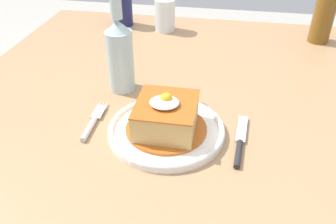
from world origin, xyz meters
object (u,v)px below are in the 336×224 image
at_px(beer_bottle_amber, 325,11).
at_px(drinking_glass, 165,17).
at_px(beer_bottle_clear, 120,52).
at_px(main_plate, 166,130).
at_px(soda_can, 123,7).
at_px(knife, 239,146).
at_px(fork, 92,123).

xyz_separation_m(beer_bottle_amber, drinking_glass, (-0.50, 0.01, -0.05)).
bearing_deg(beer_bottle_amber, beer_bottle_clear, -143.40).
bearing_deg(main_plate, beer_bottle_amber, 54.82).
bearing_deg(drinking_glass, soda_can, 171.01).
bearing_deg(beer_bottle_clear, knife, -32.27).
relative_size(main_plate, beer_bottle_clear, 0.91).
relative_size(fork, drinking_glass, 1.35).
height_order(fork, drinking_glass, drinking_glass).
bearing_deg(beer_bottle_clear, soda_can, 105.66).
bearing_deg(knife, soda_can, 123.92).
bearing_deg(beer_bottle_amber, knife, -112.65).
relative_size(knife, drinking_glass, 1.58).
bearing_deg(main_plate, knife, -8.75).
height_order(fork, soda_can, soda_can).
xyz_separation_m(beer_bottle_clear, drinking_glass, (0.03, 0.40, -0.05)).
xyz_separation_m(soda_can, drinking_glass, (0.15, -0.02, -0.02)).
bearing_deg(soda_can, beer_bottle_clear, -74.34).
relative_size(fork, beer_bottle_amber, 0.53).
xyz_separation_m(fork, beer_bottle_clear, (0.02, 0.16, 0.09)).
height_order(fork, knife, same).
relative_size(main_plate, soda_can, 1.95).
relative_size(soda_can, beer_bottle_clear, 0.47).
bearing_deg(drinking_glass, main_plate, -79.22).
height_order(soda_can, beer_bottle_clear, beer_bottle_clear).
xyz_separation_m(main_plate, fork, (-0.16, -0.00, -0.00)).
bearing_deg(drinking_glass, fork, -95.43).
bearing_deg(soda_can, beer_bottle_amber, -2.77).
bearing_deg(knife, fork, 176.12).
height_order(main_plate, fork, main_plate).
bearing_deg(beer_bottle_amber, main_plate, -125.18).
relative_size(knife, soda_can, 1.34).
height_order(beer_bottle_clear, beer_bottle_amber, same).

